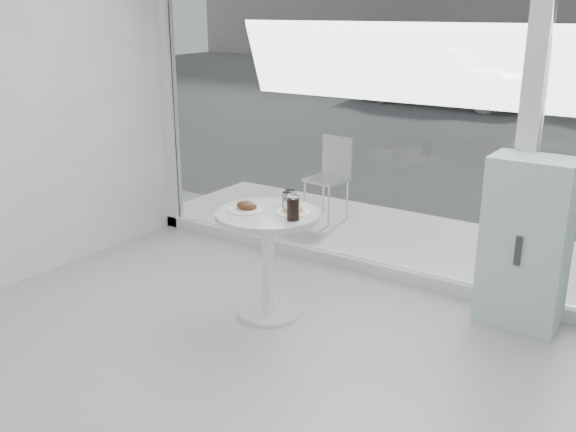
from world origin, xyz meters
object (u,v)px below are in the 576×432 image
Objects in this scene: water_tumbler_a at (287,200)px; patio_chair at (331,173)px; mint_cabinet at (526,243)px; plate_donut at (293,210)px; main_table at (268,242)px; cola_glass at (293,209)px; water_tumbler_b at (290,199)px; plate_fritter at (247,207)px; car_white at (443,73)px.

patio_chair is at bearing 111.23° from water_tumbler_a.
patio_chair is (-2.20, 1.17, -0.07)m from mint_cabinet.
patio_chair reaches higher than plate_donut.
cola_glass is (0.24, -0.04, 0.30)m from main_table.
cola_glass is at bearing -52.48° from water_tumbler_b.
patio_chair reaches higher than plate_fritter.
plate_donut is at bearing -59.77° from patio_chair.
car_white is (-2.16, 8.71, 0.19)m from patio_chair.
water_tumbler_b reaches higher than plate_fritter.
car_white is at bearing 104.83° from main_table.
car_white is at bearing 105.70° from plate_donut.
main_table is 0.65× the size of mint_cabinet.
plate_fritter is 2.21× the size of water_tumbler_a.
mint_cabinet is 1.60m from cola_glass.
main_table is 0.29m from plate_fritter.
main_table is 0.93× the size of patio_chair.
mint_cabinet is 4.93× the size of plate_donut.
car_white is at bearing 111.01° from patio_chair.
water_tumbler_b is (-0.11, 0.13, 0.03)m from plate_donut.
plate_donut is (0.15, 0.08, 0.24)m from main_table.
mint_cabinet is 5.02× the size of plate_fritter.
main_table is 3.28× the size of plate_fritter.
plate_donut is at bearing 27.98° from main_table.
main_table is 3.23× the size of plate_donut.
car_white is 17.55× the size of plate_donut.
mint_cabinet reaches higher than patio_chair.
water_tumbler_b is (0.73, -1.85, 0.30)m from patio_chair.
water_tumbler_a is at bearing -61.69° from patio_chair.
mint_cabinet reaches higher than water_tumbler_a.
car_white is 26.00× the size of cola_glass.
main_table is 6.74× the size of water_tumbler_b.
cola_glass is (0.20, -0.22, 0.03)m from water_tumbler_a.
water_tumbler_b is at bearing 78.30° from main_table.
plate_fritter is at bearing -153.68° from plate_donut.
water_tumbler_a is at bearing 53.36° from plate_fritter.
water_tumbler_b reaches higher than plate_donut.
car_white is 17.85× the size of plate_fritter.
mint_cabinet is at bearing 35.92° from cola_glass.
plate_fritter reaches higher than plate_donut.
plate_fritter is (0.56, -2.11, 0.27)m from patio_chair.
car_white is at bearing 105.26° from water_tumbler_a.
car_white is at bearing 104.08° from plate_fritter.
plate_donut is at bearing 26.32° from plate_fritter.
plate_donut is (-1.36, -0.80, 0.20)m from mint_cabinet.
car_white is (-2.85, 10.76, 0.16)m from main_table.
plate_fritter is at bearing -68.16° from patio_chair.
patio_chair is at bearing 113.84° from cola_glass.
cola_glass is at bearing -59.08° from patio_chair.
mint_cabinet is 1.41× the size of patio_chair.
water_tumbler_a is at bearing -153.74° from mint_cabinet.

